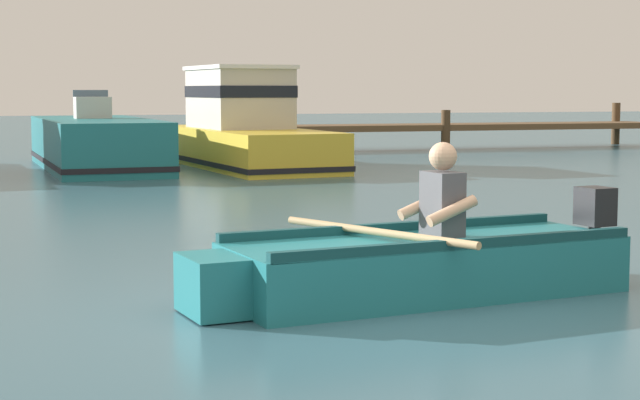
% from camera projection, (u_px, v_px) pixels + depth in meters
% --- Properties ---
extents(ground_plane, '(120.00, 120.00, 0.00)m').
position_uv_depth(ground_plane, '(410.00, 322.00, 7.15)').
color(ground_plane, '#386070').
extents(wooden_dock, '(12.95, 1.64, 1.21)m').
position_uv_depth(wooden_dock, '(435.00, 127.00, 27.98)').
color(wooden_dock, brown).
rests_on(wooden_dock, ground).
extents(rowboat_with_person, '(3.73, 1.83, 1.19)m').
position_uv_depth(rowboat_with_person, '(417.00, 264.00, 8.01)').
color(rowboat_with_person, '#1E727A').
rests_on(rowboat_with_person, ground).
extents(moored_boat_teal, '(2.39, 6.10, 1.59)m').
position_uv_depth(moored_boat_teal, '(97.00, 145.00, 20.97)').
color(moored_boat_teal, '#1E727A').
rests_on(moored_boat_teal, ground).
extents(moored_boat_yellow, '(2.72, 6.13, 2.09)m').
position_uv_depth(moored_boat_yellow, '(245.00, 130.00, 21.51)').
color(moored_boat_yellow, gold).
rests_on(moored_boat_yellow, ground).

